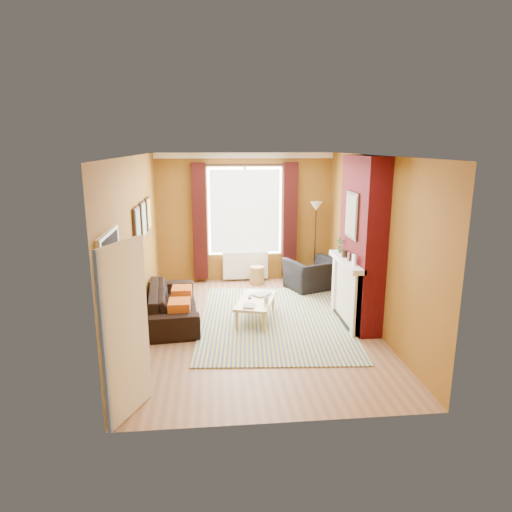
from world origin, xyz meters
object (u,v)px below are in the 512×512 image
object	(u,v)px
armchair	(313,274)
wicker_stool	(257,275)
coffee_table	(256,302)
sofa	(173,303)
floor_lamp	(316,219)

from	to	relation	value
armchair	wicker_stool	world-z (taller)	armchair
armchair	wicker_stool	size ratio (longest dim) A/B	2.53
coffee_table	wicker_stool	bearing A→B (deg)	99.97
coffee_table	sofa	bearing A→B (deg)	-169.98
armchair	coffee_table	size ratio (longest dim) A/B	0.80
wicker_stool	floor_lamp	bearing A→B (deg)	0.89
armchair	wicker_stool	xyz separation A→B (m)	(-1.12, 0.49, -0.13)
floor_lamp	sofa	bearing A→B (deg)	-146.14
sofa	armchair	distance (m)	3.13
wicker_stool	coffee_table	bearing A→B (deg)	-96.35
wicker_stool	floor_lamp	world-z (taller)	floor_lamp
armchair	floor_lamp	world-z (taller)	floor_lamp
sofa	armchair	xyz separation A→B (m)	(2.77, 1.45, 0.03)
coffee_table	floor_lamp	distance (m)	2.81
armchair	floor_lamp	xyz separation A→B (m)	(0.15, 0.51, 1.08)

